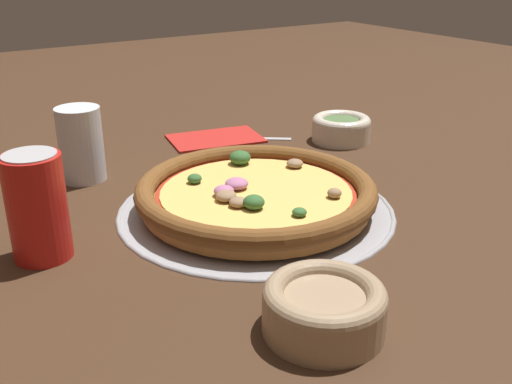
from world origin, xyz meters
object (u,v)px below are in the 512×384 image
object	(u,v)px
drinking_cup	(81,144)
beverage_can	(37,207)
fork	(237,138)
bowl_near	(324,307)
bowl_far	(341,128)
pizza_tray	(256,209)
pizza	(256,193)
napkin	(215,138)

from	to	relation	value
drinking_cup	beverage_can	xyz separation A→B (m)	(0.12, 0.21, 0.01)
fork	drinking_cup	bearing A→B (deg)	45.67
bowl_near	beverage_can	distance (m)	0.34
drinking_cup	beverage_can	bearing A→B (deg)	60.45
bowl_near	bowl_far	bearing A→B (deg)	-132.65
bowl_far	bowl_near	bearing A→B (deg)	47.35
pizza_tray	drinking_cup	bearing A→B (deg)	-57.55
beverage_can	pizza_tray	bearing A→B (deg)	173.59
pizza	fork	xyz separation A→B (m)	(-0.15, -0.28, -0.02)
pizza	napkin	world-z (taller)	pizza
bowl_near	fork	distance (m)	0.60
bowl_near	beverage_can	size ratio (longest dim) A/B	0.92
pizza	bowl_near	bearing A→B (deg)	69.52
drinking_cup	fork	xyz separation A→B (m)	(-0.30, -0.04, -0.05)
fork	bowl_near	bearing A→B (deg)	102.98
pizza	beverage_can	distance (m)	0.28
napkin	beverage_can	distance (m)	0.47
pizza	bowl_far	bearing A→B (deg)	-150.31
bowl_far	fork	xyz separation A→B (m)	(0.15, -0.12, -0.02)
bowl_near	fork	size ratio (longest dim) A/B	0.76
pizza_tray	drinking_cup	xyz separation A→B (m)	(0.15, -0.24, 0.05)
bowl_near	drinking_cup	bearing A→B (deg)	-83.53
beverage_can	bowl_far	bearing A→B (deg)	-166.24
fork	bowl_far	bearing A→B (deg)	179.60
pizza_tray	pizza	xyz separation A→B (m)	(0.00, -0.00, 0.02)
bowl_near	drinking_cup	size ratio (longest dim) A/B	1.02
napkin	fork	bearing A→B (deg)	155.47
pizza_tray	bowl_near	size ratio (longest dim) A/B	3.24
bowl_near	napkin	distance (m)	0.60
pizza	drinking_cup	distance (m)	0.29
bowl_near	napkin	size ratio (longest dim) A/B	0.63
pizza_tray	bowl_far	xyz separation A→B (m)	(-0.30, -0.17, 0.02)
beverage_can	pizza	bearing A→B (deg)	173.67
pizza_tray	fork	distance (m)	0.32
pizza_tray	fork	size ratio (longest dim) A/B	2.47
pizza_tray	beverage_can	size ratio (longest dim) A/B	2.98
pizza_tray	bowl_near	bearing A→B (deg)	69.47
pizza	napkin	bearing A→B (deg)	-110.36
pizza_tray	pizza	size ratio (longest dim) A/B	1.16
napkin	beverage_can	world-z (taller)	beverage_can
drinking_cup	fork	world-z (taller)	drinking_cup
bowl_far	fork	size ratio (longest dim) A/B	0.70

